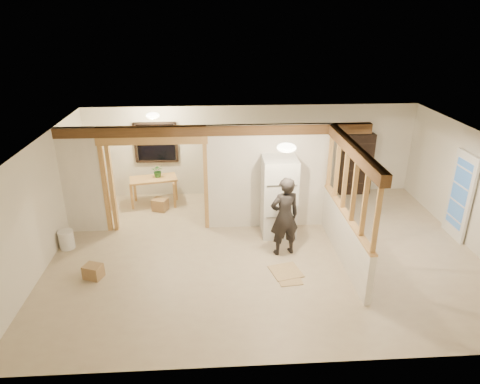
{
  "coord_description": "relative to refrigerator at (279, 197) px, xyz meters",
  "views": [
    {
      "loc": [
        -1.03,
        -8.01,
        4.81
      ],
      "look_at": [
        -0.51,
        0.4,
        1.23
      ],
      "focal_mm": 32.0,
      "sensor_mm": 36.0,
      "label": 1
    }
  ],
  "objects": [
    {
      "name": "box_util_a",
      "position": [
        -2.88,
        1.44,
        -0.77
      ],
      "size": [
        0.45,
        0.42,
        0.31
      ],
      "primitive_type": "cube",
      "rotation": [
        0.0,
        0.0,
        -0.36
      ],
      "color": "#9E784C",
      "rests_on": "floor"
    },
    {
      "name": "french_door",
      "position": [
        4.02,
        -0.37,
        0.08
      ],
      "size": [
        0.12,
        0.86,
        2.0
      ],
      "primitive_type": "cube",
      "color": "white",
      "rests_on": "floor"
    },
    {
      "name": "floor_panel_near",
      "position": [
        -0.07,
        -1.62,
        -0.91
      ],
      "size": [
        0.69,
        0.69,
        0.02
      ],
      "primitive_type": "cube",
      "rotation": [
        0.0,
        0.0,
        0.25
      ],
      "color": "tan",
      "rests_on": "floor"
    },
    {
      "name": "ceiling_dome_util",
      "position": [
        -2.9,
        1.53,
        1.56
      ],
      "size": [
        0.32,
        0.32,
        0.14
      ],
      "primitive_type": "ellipsoid",
      "color": "#FFEABF",
      "rests_on": "ceiling"
    },
    {
      "name": "partition_center",
      "position": [
        -0.2,
        0.43,
        0.33
      ],
      "size": [
        2.8,
        0.12,
        2.5
      ],
      "primitive_type": "cube",
      "color": "silver",
      "rests_on": "floor"
    },
    {
      "name": "potted_plant",
      "position": [
        -2.93,
        1.88,
        0.01
      ],
      "size": [
        0.32,
        0.28,
        0.34
      ],
      "primitive_type": "imported",
      "rotation": [
        0.0,
        0.0,
        0.03
      ],
      "color": "#336125",
      "rests_on": "work_table"
    },
    {
      "name": "work_table",
      "position": [
        -3.06,
        1.81,
        -0.54
      ],
      "size": [
        1.31,
        0.84,
        0.76
      ],
      "primitive_type": "cube",
      "rotation": [
        0.0,
        0.0,
        0.21
      ],
      "color": "tan",
      "rests_on": "floor"
    },
    {
      "name": "wall_right",
      "position": [
        4.1,
        -0.77,
        0.33
      ],
      "size": [
        0.01,
        6.5,
        2.5
      ],
      "primitive_type": "cube",
      "color": "silver",
      "rests_on": "floor"
    },
    {
      "name": "box_util_b",
      "position": [
        -4.3,
        1.55,
        -0.77
      ],
      "size": [
        0.39,
        0.39,
        0.31
      ],
      "primitive_type": "cube",
      "rotation": [
        0.0,
        0.0,
        -0.2
      ],
      "color": "#9E784C",
      "rests_on": "floor"
    },
    {
      "name": "partition_left_stub",
      "position": [
        -4.45,
        0.43,
        0.33
      ],
      "size": [
        0.9,
        0.12,
        2.5
      ],
      "primitive_type": "cube",
      "color": "silver",
      "rests_on": "floor"
    },
    {
      "name": "floor",
      "position": [
        -0.4,
        -0.77,
        -0.93
      ],
      "size": [
        9.0,
        6.5,
        0.01
      ],
      "primitive_type": "cube",
      "color": "#C0AE8E",
      "rests_on": "ground"
    },
    {
      "name": "header_beam_back",
      "position": [
        -1.4,
        0.43,
        1.46
      ],
      "size": [
        7.0,
        0.18,
        0.22
      ],
      "primitive_type": "cube",
      "color": "brown",
      "rests_on": "ceiling"
    },
    {
      "name": "ceiling_dome_main",
      "position": [
        -0.1,
        -1.27,
        1.56
      ],
      "size": [
        0.36,
        0.36,
        0.16
      ],
      "primitive_type": "ellipsoid",
      "color": "#FFEABF",
      "rests_on": "ceiling"
    },
    {
      "name": "floor_panel_far",
      "position": [
        -0.03,
        -1.93,
        -0.91
      ],
      "size": [
        0.48,
        0.4,
        0.01
      ],
      "primitive_type": "cube",
      "rotation": [
        0.0,
        0.0,
        0.1
      ],
      "color": "tan",
      "rests_on": "floor"
    },
    {
      "name": "box_front",
      "position": [
        -3.84,
        -1.58,
        -0.79
      ],
      "size": [
        0.41,
        0.37,
        0.27
      ],
      "primitive_type": "cube",
      "rotation": [
        0.0,
        0.0,
        -0.35
      ],
      "color": "#9E784C",
      "rests_on": "floor"
    },
    {
      "name": "pony_wall",
      "position": [
        1.2,
        -1.17,
        -0.42
      ],
      "size": [
        0.12,
        3.2,
        1.0
      ],
      "primitive_type": "cube",
      "color": "silver",
      "rests_on": "floor"
    },
    {
      "name": "wall_front",
      "position": [
        -0.4,
        -4.02,
        0.33
      ],
      "size": [
        9.0,
        0.01,
        2.5
      ],
      "primitive_type": "cube",
      "color": "silver",
      "rests_on": "floor"
    },
    {
      "name": "ceiling",
      "position": [
        -0.4,
        -0.77,
        1.58
      ],
      "size": [
        9.0,
        6.5,
        0.01
      ],
      "primitive_type": "cube",
      "color": "white"
    },
    {
      "name": "window_back",
      "position": [
        -3.0,
        2.4,
        0.63
      ],
      "size": [
        1.12,
        0.1,
        1.1
      ],
      "primitive_type": "cube",
      "color": "black",
      "rests_on": "wall_back"
    },
    {
      "name": "bookshelf",
      "position": [
        2.51,
        2.26,
        -0.05
      ],
      "size": [
        0.87,
        0.29,
        1.73
      ],
      "primitive_type": "cube",
      "color": "black",
      "rests_on": "floor"
    },
    {
      "name": "shop_vac",
      "position": [
        -4.6,
        1.87,
        -0.66
      ],
      "size": [
        0.45,
        0.45,
        0.51
      ],
      "primitive_type": "cylinder",
      "rotation": [
        0.0,
        0.0,
        0.16
      ],
      "color": "#AE1A0C",
      "rests_on": "floor"
    },
    {
      "name": "refrigerator",
      "position": [
        0.0,
        0.0,
        0.0
      ],
      "size": [
        0.76,
        0.74,
        1.84
      ],
      "primitive_type": "cube",
      "color": "white",
      "rests_on": "floor"
    },
    {
      "name": "woman",
      "position": [
        -0.01,
        -0.89,
        -0.05
      ],
      "size": [
        0.72,
        0.56,
        1.74
      ],
      "primitive_type": "imported",
      "rotation": [
        0.0,
        0.0,
        3.39
      ],
      "color": "black",
      "rests_on": "floor"
    },
    {
      "name": "header_beam_right",
      "position": [
        1.2,
        -1.17,
        1.46
      ],
      "size": [
        0.18,
        3.3,
        0.22
      ],
      "primitive_type": "cube",
      "color": "brown",
      "rests_on": "ceiling"
    },
    {
      "name": "stud_partition",
      "position": [
        1.2,
        -1.17,
        0.74
      ],
      "size": [
        0.14,
        3.2,
        1.32
      ],
      "primitive_type": "cube",
      "color": "tan",
      "rests_on": "pony_wall"
    },
    {
      "name": "doorway_frame",
      "position": [
        -2.8,
        0.43,
        0.18
      ],
      "size": [
        2.46,
        0.14,
        2.2
      ],
      "primitive_type": "cube",
      "color": "tan",
      "rests_on": "floor"
    },
    {
      "name": "bucket",
      "position": [
        -4.71,
        -0.39,
        -0.72
      ],
      "size": [
        0.39,
        0.39,
        0.41
      ],
      "primitive_type": "cylinder",
      "rotation": [
        0.0,
        0.0,
        0.23
      ],
      "color": "silver",
      "rests_on": "floor"
    },
    {
      "name": "wall_left",
      "position": [
        -4.9,
        -0.77,
        0.33
      ],
      "size": [
        0.01,
        6.5,
        2.5
      ],
      "primitive_type": "cube",
      "color": "silver",
      "rests_on": "floor"
    },
    {
      "name": "hanging_bulb",
      "position": [
        -2.4,
        0.83,
        1.26
      ],
      "size": [
        0.07,
        0.07,
        0.07
      ],
      "primitive_type": "ellipsoid",
      "color": "#FFD88C",
      "rests_on": "ceiling"
    },
    {
      "name": "wall_back",
      "position": [
        -0.4,
        2.48,
        0.33
      ],
      "size": [
        9.0,
        0.01,
        2.5
      ],
      "primitive_type": "cube",
      "color": "silver",
      "rests_on": "floor"
    }
  ]
}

